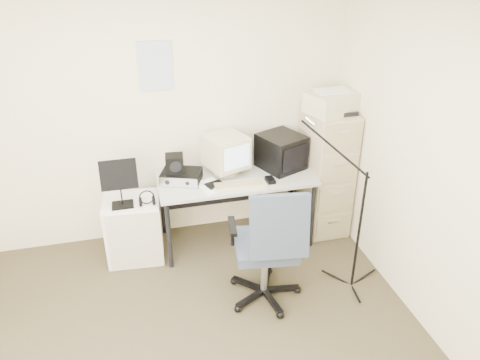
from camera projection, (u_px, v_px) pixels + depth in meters
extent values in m
cube|color=#352E1D|center=(200.00, 360.00, 3.47)|extent=(3.60, 3.60, 0.01)
cube|color=white|center=(179.00, 2.00, 2.30)|extent=(3.60, 3.60, 0.01)
cube|color=beige|center=(162.00, 118.00, 4.42)|extent=(3.60, 0.02, 2.50)
cube|color=beige|center=(446.00, 183.00, 3.27)|extent=(0.02, 3.60, 2.50)
cube|color=white|center=(155.00, 66.00, 4.18)|extent=(0.30, 0.02, 0.44)
cube|color=tan|center=(325.00, 171.00, 4.77)|extent=(0.40, 0.60, 1.30)
cube|color=beige|center=(334.00, 102.00, 4.38)|extent=(0.57, 0.47, 0.19)
cube|color=#A19E90|center=(235.00, 208.00, 4.67)|extent=(1.50, 0.70, 0.73)
cube|color=beige|center=(226.00, 155.00, 4.47)|extent=(0.45, 0.46, 0.38)
cube|color=black|center=(281.00, 151.00, 4.59)|extent=(0.50, 0.51, 0.34)
cube|color=#C0B89D|center=(263.00, 161.00, 4.63)|extent=(0.10, 0.10, 0.14)
cube|color=beige|center=(239.00, 185.00, 4.31)|extent=(0.49, 0.19, 0.03)
cube|color=black|center=(270.00, 180.00, 4.39)|extent=(0.08, 0.12, 0.04)
cube|color=black|center=(182.00, 176.00, 4.38)|extent=(0.43, 0.37, 0.10)
cube|color=black|center=(175.00, 163.00, 4.32)|extent=(0.18, 0.17, 0.16)
cube|color=white|center=(211.00, 186.00, 4.30)|extent=(0.28, 0.32, 0.02)
cube|color=beige|center=(278.00, 212.00, 4.89)|extent=(0.23, 0.48, 0.43)
cube|color=#39424D|center=(265.00, 243.00, 3.82)|extent=(0.73, 0.73, 1.11)
cube|color=white|center=(134.00, 229.00, 4.44)|extent=(0.54, 0.45, 0.63)
cube|color=black|center=(120.00, 183.00, 4.09)|extent=(0.33, 0.19, 0.46)
torus|color=black|center=(147.00, 200.00, 4.19)|extent=(0.17, 0.17, 0.03)
cylinder|color=black|center=(361.00, 214.00, 3.86)|extent=(0.03, 0.03, 1.48)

